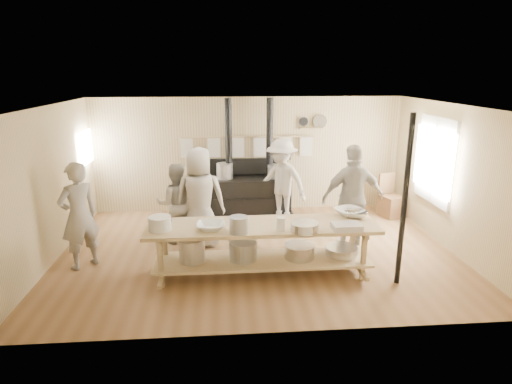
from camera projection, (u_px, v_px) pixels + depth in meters
ground at (257, 251)px, 7.74m from camera, size 7.00×7.00×0.00m
room_shell at (257, 164)px, 7.30m from camera, size 7.00×7.00×7.00m
window_right at (435, 160)px, 8.18m from camera, size 0.09×1.50×1.65m
left_opening at (86, 148)px, 8.96m from camera, size 0.00×0.90×0.90m
stove at (249, 192)px, 9.63m from camera, size 1.90×0.75×2.60m
towel_rail at (249, 144)px, 9.62m from camera, size 3.00×0.04×0.47m
back_wall_shelf at (313, 124)px, 9.64m from camera, size 0.63×0.14×0.32m
prep_table at (262, 244)px, 6.74m from camera, size 3.60×0.90×0.85m
support_post at (404, 202)px, 6.25m from camera, size 0.08×0.08×2.60m
cook_far_left at (79, 216)px, 6.91m from camera, size 0.77×0.76×1.78m
cook_left at (176, 204)px, 7.97m from camera, size 0.78×0.62×1.53m
cook_center at (200, 198)px, 7.74m from camera, size 0.92×0.60×1.87m
cook_right at (353, 198)px, 7.63m from camera, size 1.16×0.55×1.93m
cook_by_window at (282, 181)px, 9.01m from camera, size 1.33×1.25×1.81m
chair at (391, 204)px, 9.56m from camera, size 0.58×0.58×0.96m
bowl_white_a at (211, 226)px, 6.42m from camera, size 0.45×0.45×0.11m
bowl_steel_a at (161, 224)px, 6.53m from camera, size 0.43×0.43×0.10m
bowl_white_b at (349, 212)px, 7.06m from camera, size 0.58×0.58×0.11m
bowl_steel_b at (356, 214)px, 6.94m from camera, size 0.49×0.49×0.12m
roasting_pan at (347, 227)px, 6.42m from camera, size 0.44×0.30×0.10m
mixing_bowl_large at (304, 227)px, 6.36m from camera, size 0.48×0.48×0.13m
bucket_galv at (239, 225)px, 6.27m from camera, size 0.31×0.31×0.25m
deep_bowl_enamel at (160, 223)px, 6.39m from camera, size 0.41×0.41×0.21m
pitcher at (281, 224)px, 6.39m from camera, size 0.15×0.15×0.20m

